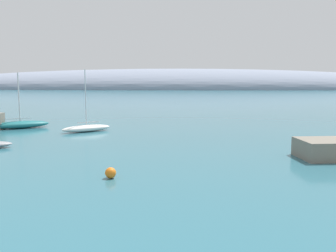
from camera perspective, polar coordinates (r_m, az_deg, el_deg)
distant_ridge at (r=265.57m, az=0.86°, el=5.74°), size 389.24×70.10×28.25m
sailboat_teal_mid_mooring at (r=57.10m, az=-21.73°, el=0.24°), size 7.90×6.16×7.92m
sailboat_white_outer_mooring at (r=50.86m, az=-12.41°, el=-0.29°), size 6.44×5.51×8.25m
mooring_buoy_orange at (r=26.90m, az=-8.81°, el=-7.12°), size 0.79×0.79×0.79m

